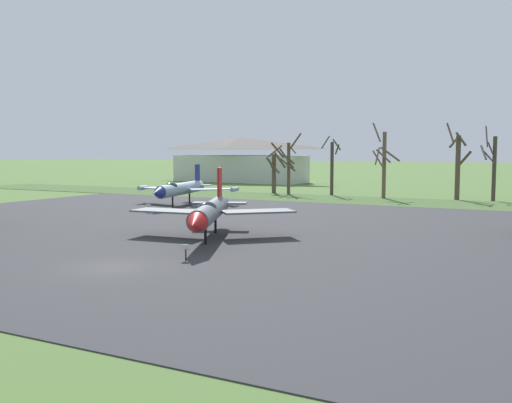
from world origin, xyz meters
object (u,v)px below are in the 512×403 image
object	(u,v)px
info_placard_front_right	(149,208)
visitor_building	(240,160)
jet_fighter_front_right	(180,189)
info_placard_front_left	(186,251)
jet_fighter_front_left	(210,211)

from	to	relation	value
info_placard_front_right	visitor_building	xyz separation A→B (m)	(-20.52, 55.35, 3.82)
jet_fighter_front_right	info_placard_front_left	bearing A→B (deg)	-54.36
info_placard_front_left	visitor_building	world-z (taller)	visitor_building
jet_fighter_front_left	jet_fighter_front_right	size ratio (longest dim) A/B	0.98
info_placard_front_left	visitor_building	xyz separation A→B (m)	(-38.37, 74.70, 3.78)
jet_fighter_front_left	info_placard_front_right	size ratio (longest dim) A/B	15.68
jet_fighter_front_right	visitor_building	bearing A→B (deg)	111.74
jet_fighter_front_left	info_placard_front_left	bearing A→B (deg)	-67.90
jet_fighter_front_left	jet_fighter_front_right	xyz separation A→B (m)	(-16.30, 19.49, -0.05)
jet_fighter_front_left	visitor_building	world-z (taller)	visitor_building
jet_fighter_front_right	info_placard_front_right	bearing A→B (deg)	-79.00
jet_fighter_front_left	info_placard_front_right	xyz separation A→B (m)	(-14.82, 11.89, -1.49)
jet_fighter_front_left	visitor_building	size ratio (longest dim) A/B	0.48
jet_fighter_front_right	visitor_building	xyz separation A→B (m)	(-19.04, 47.75, 2.37)
jet_fighter_front_left	jet_fighter_front_right	distance (m)	25.41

